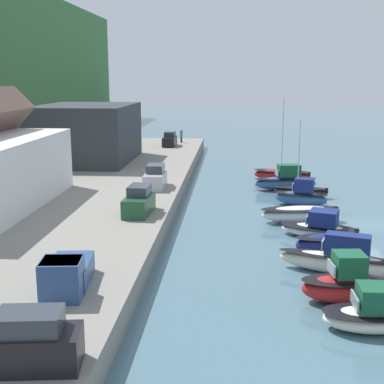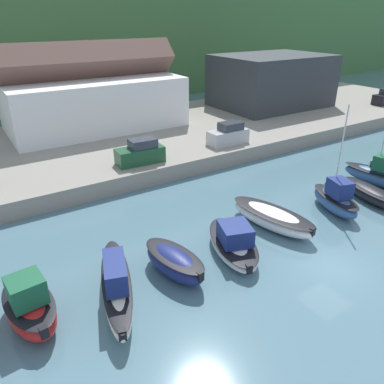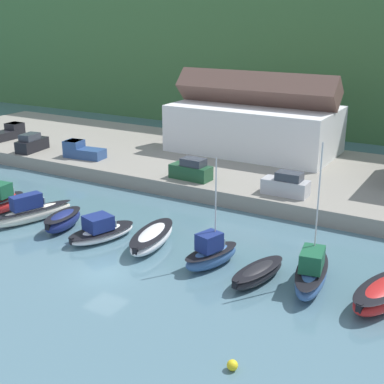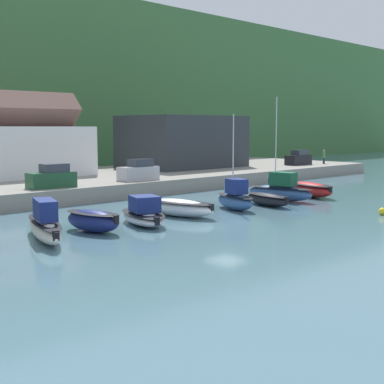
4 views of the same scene
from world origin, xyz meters
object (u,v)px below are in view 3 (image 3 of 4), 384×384
moored_boat_4 (101,231)px  moored_boat_8 (312,272)px  pickup_truck_1 (9,132)px  moored_boat_2 (31,212)px  moored_boat_9 (384,293)px  parked_car_0 (286,185)px  moored_boat_3 (63,220)px  moored_boat_5 (152,238)px  parked_car_2 (32,143)px  parked_car_3 (191,170)px  moored_boat_6 (211,254)px  mooring_buoy_0 (232,365)px  moored_boat_7 (258,273)px  moored_boat_1 (3,201)px  pickup_truck_0 (81,150)px

moored_boat_4 → moored_boat_8: bearing=22.0°
pickup_truck_1 → moored_boat_2: bearing=-37.9°
moored_boat_9 → parked_car_0: parked_car_0 is taller
moored_boat_3 → moored_boat_5: size_ratio=0.70×
parked_car_2 → parked_car_3: same height
moored_boat_3 → parked_car_2: bearing=132.3°
moored_boat_5 → moored_boat_8: 12.73m
moored_boat_4 → pickup_truck_1: 34.36m
moored_boat_5 → pickup_truck_1: pickup_truck_1 is taller
moored_boat_2 → parked_car_2: bearing=153.4°
moored_boat_3 → moored_boat_6: size_ratio=0.61×
moored_boat_9 → parked_car_2: bearing=179.0°
parked_car_0 → moored_boat_5: bearing=154.7°
moored_boat_4 → parked_car_2: (-21.97, 14.01, 1.66)m
moored_boat_2 → pickup_truck_1: pickup_truck_1 is taller
parked_car_0 → mooring_buoy_0: 24.34m
moored_boat_7 → moored_boat_2: bearing=-168.9°
parked_car_3 → mooring_buoy_0: (15.98, -23.29, -2.10)m
moored_boat_1 → parked_car_0: parked_car_0 is taller
moored_boat_2 → parked_car_0: parked_car_0 is taller
moored_boat_3 → moored_boat_8: size_ratio=0.50×
mooring_buoy_0 → pickup_truck_1: bearing=149.6°
moored_boat_6 → pickup_truck_0: bearing=166.3°
moored_boat_4 → pickup_truck_1: (-29.59, 17.39, 1.56)m
moored_boat_5 → parked_car_2: bearing=142.5°
mooring_buoy_0 → parked_car_0: bearing=104.5°
moored_boat_1 → parked_car_2: (-10.16, 13.42, 1.39)m
moored_boat_8 → pickup_truck_0: bearing=146.9°
moored_boat_2 → moored_boat_4: (7.69, 0.07, -0.20)m
moored_boat_4 → parked_car_2: parked_car_2 is taller
parked_car_3 → moored_boat_3: bearing=164.5°
moored_boat_8 → moored_boat_4: bearing=173.5°
parked_car_2 → pickup_truck_1: (-7.63, 3.38, -0.10)m
moored_boat_5 → parked_car_2: (-26.18, 13.02, 1.68)m
moored_boat_2 → moored_boat_4: moored_boat_2 is taller
pickup_truck_0 → moored_boat_4: bearing=-141.3°
moored_boat_8 → parked_car_2: size_ratio=2.20×
pickup_truck_1 → mooring_buoy_0: (45.91, -26.98, -2.00)m
moored_boat_1 → pickup_truck_0: (-3.00, 14.10, 1.30)m
moored_boat_2 → moored_boat_3: bearing=20.7°
moored_boat_5 → moored_boat_7: moored_boat_5 is taller
moored_boat_2 → parked_car_0: (17.92, 13.95, 1.46)m
moored_boat_3 → moored_boat_5: 8.42m
moored_boat_6 → pickup_truck_1: bearing=173.2°
moored_boat_7 → moored_boat_9: size_ratio=0.81×
moored_boat_3 → parked_car_3: 14.42m
moored_boat_8 → moored_boat_9: (4.64, 0.00, -0.25)m
mooring_buoy_0 → moored_boat_9: bearing=63.4°
moored_boat_7 → pickup_truck_1: pickup_truck_1 is taller
moored_boat_7 → moored_boat_4: bearing=-169.4°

